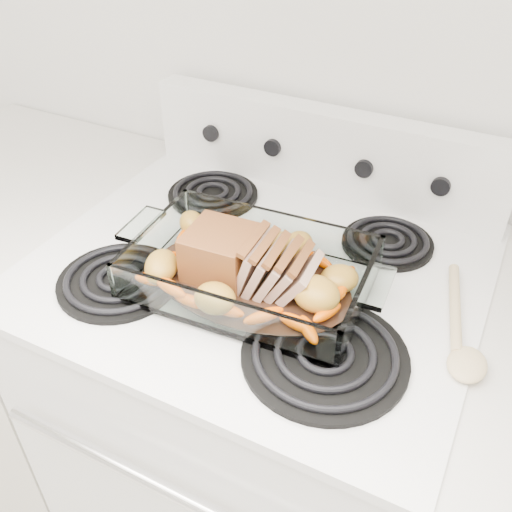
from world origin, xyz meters
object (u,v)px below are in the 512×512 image
at_px(counter_left, 41,329).
at_px(baking_dish, 251,276).
at_px(electric_range, 259,418).
at_px(pork_roast, 239,258).

xyz_separation_m(counter_left, baking_dish, (0.68, -0.07, 0.50)).
distance_m(electric_range, baking_dish, 0.49).
distance_m(counter_left, pork_roast, 0.85).
bearing_deg(electric_range, baking_dish, -74.72).
height_order(electric_range, pork_roast, electric_range).
relative_size(counter_left, pork_roast, 4.23).
height_order(electric_range, baking_dish, electric_range).
relative_size(counter_left, baking_dish, 2.42).
height_order(counter_left, baking_dish, baking_dish).
bearing_deg(electric_range, counter_left, -179.90).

